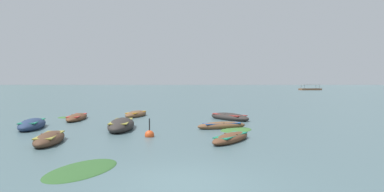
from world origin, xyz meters
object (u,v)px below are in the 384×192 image
object	(u,v)px
rowboat_1	(231,138)
rowboat_2	(77,117)
rowboat_0	(121,125)
rowboat_5	(32,125)
mooring_buoy	(149,135)
rowboat_6	(50,139)
rowboat_3	(136,114)
rowboat_9	(222,126)
rowboat_4	(229,117)
ferry_0	(310,89)

from	to	relation	value
rowboat_1	rowboat_2	size ratio (longest dim) A/B	0.71
rowboat_0	rowboat_5	size ratio (longest dim) A/B	1.09
mooring_buoy	rowboat_6	bearing A→B (deg)	-161.43
rowboat_3	rowboat_9	size ratio (longest dim) A/B	1.18
rowboat_4	rowboat_9	bearing A→B (deg)	-104.74
rowboat_1	ferry_0	bearing A→B (deg)	65.89
rowboat_0	rowboat_4	bearing A→B (deg)	34.40
rowboat_3	rowboat_6	size ratio (longest dim) A/B	1.08
rowboat_4	rowboat_6	size ratio (longest dim) A/B	1.15
rowboat_5	mooring_buoy	distance (m)	7.91
rowboat_1	mooring_buoy	size ratio (longest dim) A/B	3.10
ferry_0	mooring_buoy	world-z (taller)	ferry_0
rowboat_2	rowboat_3	size ratio (longest dim) A/B	1.22
rowboat_9	rowboat_0	bearing A→B (deg)	-179.58
rowboat_0	rowboat_5	bearing A→B (deg)	172.47
mooring_buoy	rowboat_4	bearing A→B (deg)	55.80
rowboat_5	rowboat_6	size ratio (longest dim) A/B	1.19
rowboat_3	rowboat_9	bearing A→B (deg)	-52.69
rowboat_0	mooring_buoy	size ratio (longest dim) A/B	4.26
rowboat_2	rowboat_9	xyz separation A→B (m)	(9.79, -5.36, -0.01)
rowboat_2	rowboat_5	bearing A→B (deg)	-104.89
rowboat_2	ferry_0	size ratio (longest dim) A/B	0.47
rowboat_3	rowboat_6	distance (m)	12.20
rowboat_1	rowboat_3	bearing A→B (deg)	114.82
rowboat_2	rowboat_4	world-z (taller)	rowboat_4
rowboat_0	rowboat_3	bearing A→B (deg)	89.86
rowboat_1	rowboat_9	xyz separation A→B (m)	(0.23, 4.40, 0.01)
rowboat_2	ferry_0	distance (m)	132.73
rowboat_0	rowboat_2	size ratio (longest dim) A/B	0.98
rowboat_9	mooring_buoy	distance (m)	4.96
ferry_0	mooring_buoy	bearing A→B (deg)	-115.79
rowboat_6	mooring_buoy	size ratio (longest dim) A/B	3.30
rowboat_5	ferry_0	distance (m)	137.44
rowboat_5	rowboat_9	xyz separation A→B (m)	(11.04, -0.65, -0.06)
ferry_0	mooring_buoy	xyz separation A→B (m)	(-59.77, -123.70, -0.34)
mooring_buoy	rowboat_3	bearing A→B (deg)	99.60
rowboat_0	ferry_0	bearing A→B (deg)	62.99
rowboat_0	mooring_buoy	distance (m)	3.41
rowboat_5	rowboat_2	bearing A→B (deg)	75.11
rowboat_6	rowboat_5	bearing A→B (deg)	118.97
rowboat_1	rowboat_3	size ratio (longest dim) A/B	0.87
rowboat_2	rowboat_3	bearing A→B (deg)	28.86
rowboat_4	rowboat_5	distance (m)	12.97
rowboat_3	ferry_0	xyz separation A→B (m)	(61.55, 113.19, 0.27)
rowboat_1	rowboat_4	distance (m)	9.31
rowboat_4	rowboat_9	size ratio (longest dim) A/B	1.26
rowboat_0	mooring_buoy	xyz separation A→B (m)	(1.80, -2.90, -0.14)
rowboat_4	ferry_0	distance (m)	128.15
rowboat_6	rowboat_4	bearing A→B (deg)	43.91
rowboat_2	rowboat_5	world-z (taller)	rowboat_5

